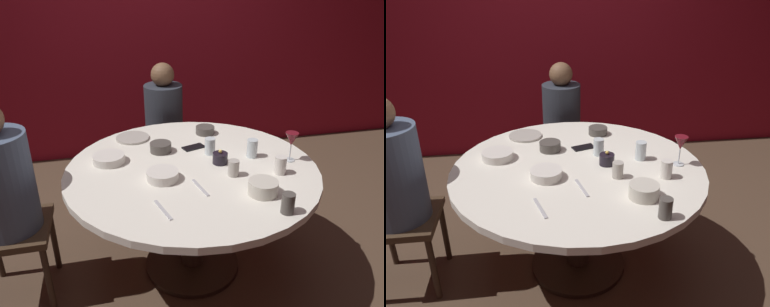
{
  "view_description": "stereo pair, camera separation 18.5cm",
  "coord_description": "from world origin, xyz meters",
  "views": [
    {
      "loc": [
        -0.44,
        -1.88,
        1.72
      ],
      "look_at": [
        0.0,
        0.0,
        0.81
      ],
      "focal_mm": 35.22,
      "sensor_mm": 36.0,
      "label": 1
    },
    {
      "loc": [
        -0.25,
        -1.91,
        1.72
      ],
      "look_at": [
        0.0,
        0.0,
        0.81
      ],
      "focal_mm": 35.22,
      "sensor_mm": 36.0,
      "label": 2
    }
  ],
  "objects": [
    {
      "name": "ground_plane",
      "position": [
        0.0,
        0.0,
        0.0
      ],
      "size": [
        8.0,
        8.0,
        0.0
      ],
      "primitive_type": "plane",
      "color": "#4C3828"
    },
    {
      "name": "back_wall",
      "position": [
        0.0,
        1.89,
        1.3
      ],
      "size": [
        6.0,
        0.1,
        2.6
      ],
      "primitive_type": "cube",
      "color": "maroon",
      "rests_on": "ground"
    },
    {
      "name": "dining_table",
      "position": [
        0.0,
        0.0,
        0.59
      ],
      "size": [
        1.44,
        1.44,
        0.73
      ],
      "color": "silver",
      "rests_on": "ground"
    },
    {
      "name": "seated_diner_left",
      "position": [
        -1.02,
        0.0,
        0.73
      ],
      "size": [
        0.4,
        0.4,
        1.18
      ],
      "rotation": [
        0.0,
        0.0,
        6.28
      ],
      "color": "#3F2D1E",
      "rests_on": "ground"
    },
    {
      "name": "seated_diner_back",
      "position": [
        0.0,
        1.01,
        0.69
      ],
      "size": [
        0.4,
        0.4,
        1.11
      ],
      "rotation": [
        0.0,
        0.0,
        4.71
      ],
      "color": "#3F2D1E",
      "rests_on": "ground"
    },
    {
      "name": "candle_holder",
      "position": [
        0.17,
        0.0,
        0.76
      ],
      "size": [
        0.09,
        0.09,
        0.09
      ],
      "color": "black",
      "rests_on": "dining_table"
    },
    {
      "name": "wine_glass",
      "position": [
        0.58,
        -0.06,
        0.85
      ],
      "size": [
        0.08,
        0.08,
        0.18
      ],
      "color": "silver",
      "rests_on": "dining_table"
    },
    {
      "name": "dinner_plate",
      "position": [
        -0.3,
        0.48,
        0.73
      ],
      "size": [
        0.22,
        0.22,
        0.01
      ],
      "primitive_type": "cylinder",
      "color": "#B2ADA3",
      "rests_on": "dining_table"
    },
    {
      "name": "cell_phone",
      "position": [
        0.07,
        0.24,
        0.73
      ],
      "size": [
        0.15,
        0.11,
        0.01
      ],
      "primitive_type": "cube",
      "rotation": [
        0.0,
        0.0,
        1.88
      ],
      "color": "black",
      "rests_on": "dining_table"
    },
    {
      "name": "bowl_serving_large",
      "position": [
        0.28,
        -0.38,
        0.76
      ],
      "size": [
        0.15,
        0.15,
        0.07
      ],
      "primitive_type": "cylinder",
      "color": "beige",
      "rests_on": "dining_table"
    },
    {
      "name": "bowl_salad_center",
      "position": [
        0.2,
        0.46,
        0.75
      ],
      "size": [
        0.13,
        0.13,
        0.05
      ],
      "primitive_type": "cylinder",
      "color": "#4C4742",
      "rests_on": "dining_table"
    },
    {
      "name": "bowl_small_white",
      "position": [
        -0.14,
        0.24,
        0.75
      ],
      "size": [
        0.13,
        0.13,
        0.06
      ],
      "primitive_type": "cylinder",
      "color": "#4C4742",
      "rests_on": "dining_table"
    },
    {
      "name": "bowl_sauce_side",
      "position": [
        -0.46,
        0.16,
        0.75
      ],
      "size": [
        0.19,
        0.19,
        0.05
      ],
      "primitive_type": "cylinder",
      "color": "silver",
      "rests_on": "dining_table"
    },
    {
      "name": "bowl_rice_portion",
      "position": [
        -0.19,
        -0.12,
        0.75
      ],
      "size": [
        0.17,
        0.17,
        0.05
      ],
      "primitive_type": "cylinder",
      "color": "silver",
      "rests_on": "dining_table"
    },
    {
      "name": "cup_near_candle",
      "position": [
        0.45,
        -0.2,
        0.78
      ],
      "size": [
        0.06,
        0.06,
        0.1
      ],
      "primitive_type": "cylinder",
      "color": "silver",
      "rests_on": "dining_table"
    },
    {
      "name": "cup_by_left_diner",
      "position": [
        0.38,
        0.04,
        0.78
      ],
      "size": [
        0.06,
        0.06,
        0.11
      ],
      "primitive_type": "cylinder",
      "color": "silver",
      "rests_on": "dining_table"
    },
    {
      "name": "cup_by_right_diner",
      "position": [
        0.32,
        -0.56,
        0.78
      ],
      "size": [
        0.06,
        0.06,
        0.1
      ],
      "primitive_type": "cylinder",
      "color": "#4C4742",
      "rests_on": "dining_table"
    },
    {
      "name": "cup_center_front",
      "position": [
        0.2,
        -0.16,
        0.77
      ],
      "size": [
        0.06,
        0.06,
        0.09
      ],
      "primitive_type": "cylinder",
      "color": "#B2ADA3",
      "rests_on": "dining_table"
    },
    {
      "name": "cup_far_edge",
      "position": [
        0.14,
        0.14,
        0.78
      ],
      "size": [
        0.06,
        0.06,
        0.1
      ],
      "primitive_type": "cylinder",
      "color": "silver",
      "rests_on": "dining_table"
    },
    {
      "name": "fork_near_plate",
      "position": [
        -0.23,
        -0.41,
        0.73
      ],
      "size": [
        0.06,
        0.18,
        0.01
      ],
      "primitive_type": "cube",
      "rotation": [
        0.0,
        0.0,
        0.27
      ],
      "color": "#B7B7BC",
      "rests_on": "dining_table"
    },
    {
      "name": "knife_near_plate",
      "position": [
        -0.01,
        -0.25,
        0.73
      ],
      "size": [
        0.05,
        0.18,
        0.01
      ],
      "primitive_type": "cube",
      "rotation": [
        0.0,
        0.0,
        0.21
      ],
      "color": "#B7B7BC",
      "rests_on": "dining_table"
    }
  ]
}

